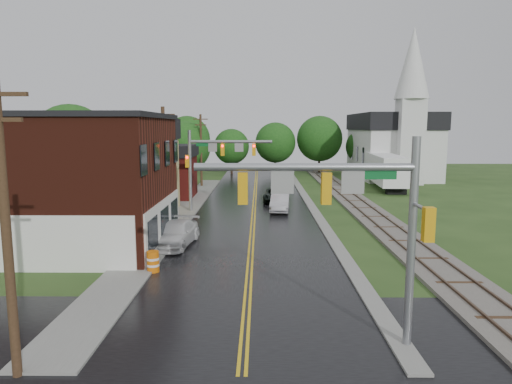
{
  "coord_description": "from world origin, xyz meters",
  "views": [
    {
      "loc": [
        0.54,
        -12.82,
        7.51
      ],
      "look_at": [
        0.3,
        15.02,
        3.5
      ],
      "focal_mm": 32.0,
      "sensor_mm": 36.0,
      "label": 1
    }
  ],
  "objects_px": {
    "tree_left_e": "(187,148)",
    "construction_barrel": "(153,262)",
    "traffic_signal_near": "(349,204)",
    "tree_left_b": "(73,145)",
    "church": "(394,138)",
    "brick_building": "(49,181)",
    "utility_pole_b": "(164,163)",
    "tree_left_c": "(136,153)",
    "utility_pole_c": "(201,149)",
    "utility_pole_a": "(6,224)",
    "pickup_white": "(176,234)",
    "traffic_signal_far": "(214,156)",
    "semi_trailer": "(385,168)",
    "sedan_silver": "(280,203)",
    "suv_dark": "(276,195)"
  },
  "relations": [
    {
      "from": "traffic_signal_far",
      "to": "utility_pole_c",
      "type": "distance_m",
      "value": 17.33
    },
    {
      "from": "church",
      "to": "traffic_signal_near",
      "type": "xyz_separation_m",
      "value": [
        -16.53,
        -51.74,
        -0.87
      ]
    },
    {
      "from": "traffic_signal_near",
      "to": "utility_pole_c",
      "type": "relative_size",
      "value": 0.82
    },
    {
      "from": "church",
      "to": "pickup_white",
      "type": "xyz_separation_m",
      "value": [
        -24.8,
        -38.42,
        -5.08
      ]
    },
    {
      "from": "tree_left_e",
      "to": "construction_barrel",
      "type": "relative_size",
      "value": 7.3
    },
    {
      "from": "pickup_white",
      "to": "brick_building",
      "type": "bearing_deg",
      "value": -170.05
    },
    {
      "from": "utility_pole_c",
      "to": "pickup_white",
      "type": "relative_size",
      "value": 1.73
    },
    {
      "from": "utility_pole_c",
      "to": "semi_trailer",
      "type": "xyz_separation_m",
      "value": [
        22.6,
        -1.22,
        -2.3
      ]
    },
    {
      "from": "brick_building",
      "to": "tree_left_c",
      "type": "height_order",
      "value": "brick_building"
    },
    {
      "from": "church",
      "to": "brick_building",
      "type": "bearing_deg",
      "value": -129.98
    },
    {
      "from": "semi_trailer",
      "to": "sedan_silver",
      "type": "bearing_deg",
      "value": -130.79
    },
    {
      "from": "utility_pole_b",
      "to": "tree_left_c",
      "type": "relative_size",
      "value": 1.18
    },
    {
      "from": "utility_pole_c",
      "to": "tree_left_e",
      "type": "height_order",
      "value": "utility_pole_c"
    },
    {
      "from": "tree_left_c",
      "to": "utility_pole_c",
      "type": "bearing_deg",
      "value": 30.2
    },
    {
      "from": "church",
      "to": "utility_pole_c",
      "type": "bearing_deg",
      "value": -160.03
    },
    {
      "from": "utility_pole_c",
      "to": "brick_building",
      "type": "bearing_deg",
      "value": -101.09
    },
    {
      "from": "tree_left_b",
      "to": "tree_left_e",
      "type": "bearing_deg",
      "value": 57.26
    },
    {
      "from": "traffic_signal_far",
      "to": "semi_trailer",
      "type": "distance_m",
      "value": 25.04
    },
    {
      "from": "tree_left_e",
      "to": "pickup_white",
      "type": "distance_m",
      "value": 31.12
    },
    {
      "from": "church",
      "to": "tree_left_e",
      "type": "bearing_deg",
      "value": -164.8
    },
    {
      "from": "utility_pole_b",
      "to": "tree_left_c",
      "type": "bearing_deg",
      "value": 111.49
    },
    {
      "from": "utility_pole_c",
      "to": "tree_left_e",
      "type": "relative_size",
      "value": 1.1
    },
    {
      "from": "sedan_silver",
      "to": "utility_pole_a",
      "type": "bearing_deg",
      "value": -103.58
    },
    {
      "from": "brick_building",
      "to": "semi_trailer",
      "type": "height_order",
      "value": "brick_building"
    },
    {
      "from": "traffic_signal_near",
      "to": "construction_barrel",
      "type": "bearing_deg",
      "value": 136.64
    },
    {
      "from": "brick_building",
      "to": "semi_trailer",
      "type": "xyz_separation_m",
      "value": [
        28.29,
        27.78,
        -1.73
      ]
    },
    {
      "from": "brick_building",
      "to": "construction_barrel",
      "type": "relative_size",
      "value": 12.8
    },
    {
      "from": "church",
      "to": "utility_pole_a",
      "type": "height_order",
      "value": "church"
    },
    {
      "from": "brick_building",
      "to": "suv_dark",
      "type": "xyz_separation_m",
      "value": [
        14.63,
        17.42,
        -3.46
      ]
    },
    {
      "from": "tree_left_e",
      "to": "construction_barrel",
      "type": "bearing_deg",
      "value": -83.88
    },
    {
      "from": "traffic_signal_near",
      "to": "suv_dark",
      "type": "bearing_deg",
      "value": 92.5
    },
    {
      "from": "traffic_signal_far",
      "to": "pickup_white",
      "type": "distance_m",
      "value": 12.49
    },
    {
      "from": "church",
      "to": "utility_pole_c",
      "type": "relative_size",
      "value": 2.22
    },
    {
      "from": "brick_building",
      "to": "traffic_signal_near",
      "type": "height_order",
      "value": "brick_building"
    },
    {
      "from": "church",
      "to": "pickup_white",
      "type": "distance_m",
      "value": 46.01
    },
    {
      "from": "church",
      "to": "tree_left_e",
      "type": "height_order",
      "value": "church"
    },
    {
      "from": "traffic_signal_near",
      "to": "traffic_signal_far",
      "type": "height_order",
      "value": "same"
    },
    {
      "from": "utility_pole_c",
      "to": "semi_trailer",
      "type": "distance_m",
      "value": 22.75
    },
    {
      "from": "utility_pole_b",
      "to": "pickup_white",
      "type": "relative_size",
      "value": 1.73
    },
    {
      "from": "utility_pole_b",
      "to": "tree_left_b",
      "type": "bearing_deg",
      "value": 138.14
    },
    {
      "from": "utility_pole_a",
      "to": "construction_barrel",
      "type": "xyz_separation_m",
      "value": [
        1.8,
        10.0,
        -4.16
      ]
    },
    {
      "from": "traffic_signal_near",
      "to": "tree_left_b",
      "type": "distance_m",
      "value": 36.73
    },
    {
      "from": "traffic_signal_far",
      "to": "tree_left_c",
      "type": "xyz_separation_m",
      "value": [
        -10.38,
        12.9,
        -0.46
      ]
    },
    {
      "from": "utility_pole_a",
      "to": "suv_dark",
      "type": "xyz_separation_m",
      "value": [
        8.95,
        32.42,
        -4.03
      ]
    },
    {
      "from": "semi_trailer",
      "to": "construction_barrel",
      "type": "xyz_separation_m",
      "value": [
        -20.8,
        -32.78,
        -1.86
      ]
    },
    {
      "from": "traffic_signal_far",
      "to": "semi_trailer",
      "type": "bearing_deg",
      "value": 39.32
    },
    {
      "from": "utility_pole_b",
      "to": "suv_dark",
      "type": "xyz_separation_m",
      "value": [
        8.95,
        10.42,
        -4.03
      ]
    },
    {
      "from": "church",
      "to": "construction_barrel",
      "type": "xyz_separation_m",
      "value": [
        -25.0,
        -43.74,
        -5.28
      ]
    },
    {
      "from": "utility_pole_c",
      "to": "tree_left_b",
      "type": "distance_m",
      "value": 16.42
    },
    {
      "from": "tree_left_e",
      "to": "utility_pole_a",
      "type": "bearing_deg",
      "value": -87.45
    }
  ]
}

